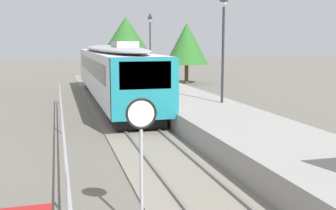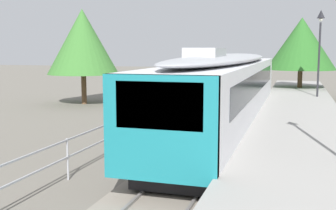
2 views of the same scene
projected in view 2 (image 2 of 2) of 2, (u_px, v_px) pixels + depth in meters
name	position (u px, v px, depth m)	size (l,w,h in m)	color
ground_plane	(93.00, 171.00, 13.15)	(160.00, 160.00, 0.00)	#6B665B
track_rails	(185.00, 179.00, 12.27)	(3.20, 60.00, 0.14)	gray
commuter_train	(228.00, 86.00, 19.35)	(2.82, 20.65, 3.74)	silver
station_platform	(301.00, 175.00, 11.27)	(3.90, 60.00, 0.90)	#999691
platform_lamp_far_end	(320.00, 37.00, 25.73)	(0.34, 0.34, 5.35)	#232328
tree_behind_carpark	(83.00, 42.00, 29.10)	(4.99, 4.99, 6.65)	brown
tree_distant_left	(301.00, 44.00, 32.17)	(5.32, 5.32, 6.31)	brown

